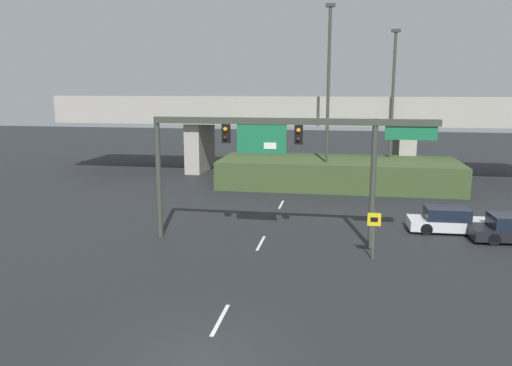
% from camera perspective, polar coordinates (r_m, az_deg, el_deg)
% --- Properties ---
extents(ground_plane, '(160.00, 160.00, 0.00)m').
position_cam_1_polar(ground_plane, '(15.55, -6.48, -19.34)').
color(ground_plane, black).
extents(lane_markings, '(0.14, 28.32, 0.01)m').
position_cam_1_polar(lane_markings, '(29.68, 1.89, -4.37)').
color(lane_markings, silver).
rests_on(lane_markings, ground).
extents(signal_gantry, '(14.03, 0.44, 6.34)m').
position_cam_1_polar(signal_gantry, '(24.65, 2.84, 4.44)').
color(signal_gantry, '#383D33').
rests_on(signal_gantry, ground).
extents(speed_limit_sign, '(0.60, 0.11, 2.26)m').
position_cam_1_polar(speed_limit_sign, '(23.44, 13.31, -5.09)').
color(speed_limit_sign, '#4C4C4C').
rests_on(speed_limit_sign, ground).
extents(highway_light_pole_near, '(0.70, 0.36, 13.74)m').
position_cam_1_polar(highway_light_pole_near, '(38.06, 8.24, 9.93)').
color(highway_light_pole_near, '#383D33').
rests_on(highway_light_pole_near, ground).
extents(highway_light_pole_far, '(0.70, 0.36, 12.29)m').
position_cam_1_polar(highway_light_pole_far, '(42.01, 15.32, 8.75)').
color(highway_light_pole_far, '#383D33').
rests_on(highway_light_pole_far, ground).
extents(overpass_bridge, '(44.09, 7.13, 7.05)m').
position_cam_1_polar(overpass_bridge, '(45.85, 4.93, 7.36)').
color(overpass_bridge, '#A39E93').
rests_on(overpass_bridge, ground).
extents(grass_embankment, '(18.63, 6.80, 2.17)m').
position_cam_1_polar(grass_embankment, '(40.35, 9.32, 1.15)').
color(grass_embankment, '#384C28').
rests_on(grass_embankment, ground).
extents(parked_sedan_near_right, '(4.42, 1.86, 1.38)m').
position_cam_1_polar(parked_sedan_near_right, '(29.31, 21.16, -4.03)').
color(parked_sedan_near_right, silver).
rests_on(parked_sedan_near_right, ground).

